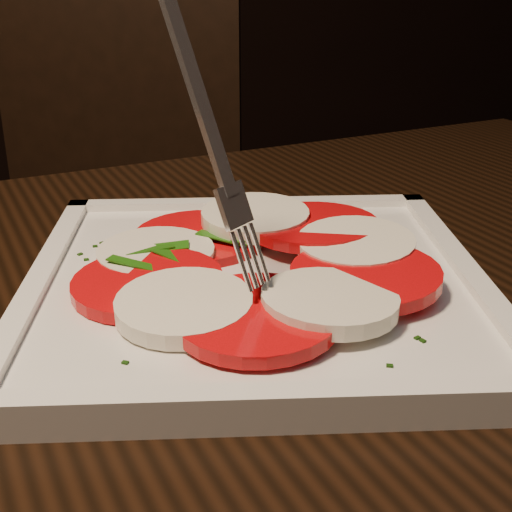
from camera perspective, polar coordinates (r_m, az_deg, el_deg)
The scene contains 5 objects.
table at distance 0.48m, azimuth -3.03°, elevation -17.83°, with size 1.26×0.90×0.75m.
chair at distance 1.25m, azimuth -11.16°, elevation 2.71°, with size 0.55×0.55×0.93m.
plate at distance 0.47m, azimuth -0.00°, elevation -2.50°, with size 0.30×0.30×0.01m, color white.
caprese_salad at distance 0.47m, azimuth -0.02°, elevation -0.58°, with size 0.24×0.25×0.02m.
fork at distance 0.41m, azimuth -5.16°, elevation 11.12°, with size 0.03×0.08×0.19m, color white, non-canonical shape.
Camera 1 is at (-0.25, -0.09, 0.96)m, focal length 50.00 mm.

